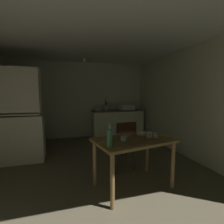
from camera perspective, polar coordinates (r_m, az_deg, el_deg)
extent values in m
plane|color=brown|center=(3.60, -6.39, -16.97)|extent=(5.35, 5.35, 0.00)
cube|color=beige|center=(5.52, -10.50, 3.98)|extent=(4.24, 0.10, 2.42)
cube|color=beige|center=(4.22, 23.08, 2.92)|extent=(0.10, 4.45, 2.42)
cube|color=silver|center=(3.47, -6.93, 23.81)|extent=(4.24, 4.45, 0.10)
cube|color=beige|center=(4.00, -29.95, -8.07)|extent=(1.07, 0.46, 0.97)
cube|color=beige|center=(3.89, -30.77, 6.49)|extent=(0.98, 0.39, 0.89)
cube|color=beige|center=(3.89, -30.45, -0.64)|extent=(0.96, 0.41, 0.02)
cube|color=beige|center=(5.47, 1.76, -4.13)|extent=(1.62, 0.60, 0.86)
cube|color=brown|center=(5.41, 1.77, 0.52)|extent=(1.65, 0.63, 0.03)
sphere|color=#2D2823|center=(5.10, 0.23, -4.40)|extent=(0.02, 0.02, 0.02)
cube|color=white|center=(5.51, 5.13, 1.55)|extent=(0.44, 0.34, 0.15)
cube|color=black|center=(5.51, 5.13, 2.28)|extent=(0.38, 0.28, 0.01)
cylinder|color=#232328|center=(5.34, -2.11, 2.12)|extent=(0.05, 0.05, 0.28)
cylinder|color=#232328|center=(5.27, -1.93, 3.15)|extent=(0.03, 0.12, 0.03)
cylinder|color=#252832|center=(5.39, -2.28, 4.18)|extent=(0.02, 0.16, 0.12)
cylinder|color=#9EB2C6|center=(5.19, -4.70, 0.90)|extent=(0.22, 0.22, 0.08)
cylinder|color=beige|center=(5.35, -2.12, 1.44)|extent=(0.11, 0.11, 0.15)
cube|color=brown|center=(2.53, 7.43, -9.63)|extent=(1.26, 0.92, 0.04)
cube|color=white|center=(2.52, 7.43, -9.26)|extent=(0.98, 0.72, 0.00)
cylinder|color=olive|center=(2.19, 0.13, -22.81)|extent=(0.06, 0.06, 0.71)
cylinder|color=brown|center=(2.76, 20.20, -16.77)|extent=(0.06, 0.06, 0.71)
cylinder|color=olive|center=(2.68, -6.04, -17.17)|extent=(0.06, 0.06, 0.71)
cylinder|color=brown|center=(3.16, 12.00, -13.51)|extent=(0.06, 0.06, 0.71)
cube|color=#392318|center=(3.22, 3.49, -11.62)|extent=(0.43, 0.43, 0.03)
cube|color=#3A1E15|center=(2.99, 5.03, -8.06)|extent=(0.38, 0.06, 0.47)
cylinder|color=#392318|center=(3.51, 4.85, -13.95)|extent=(0.04, 0.04, 0.41)
cylinder|color=#392318|center=(3.38, -0.50, -14.73)|extent=(0.04, 0.04, 0.41)
cylinder|color=#392318|center=(3.23, 7.63, -15.83)|extent=(0.04, 0.04, 0.41)
cylinder|color=#392318|center=(3.09, 1.85, -16.82)|extent=(0.04, 0.04, 0.41)
cylinder|color=beige|center=(2.81, 10.04, -7.32)|extent=(0.14, 0.14, 0.03)
cylinder|color=tan|center=(2.68, 14.66, -7.66)|extent=(0.06, 0.06, 0.08)
cylinder|color=#9EB2C6|center=(2.42, 4.00, -9.16)|extent=(0.08, 0.08, 0.06)
cylinder|color=#9EB2C6|center=(2.67, 12.72, -7.64)|extent=(0.09, 0.09, 0.07)
cylinder|color=#4C7F56|center=(2.14, -0.64, -9.02)|extent=(0.08, 0.08, 0.22)
cylinder|color=#4C7F56|center=(2.11, -0.65, -5.27)|extent=(0.03, 0.03, 0.07)
cube|color=silver|center=(2.69, 5.45, -8.17)|extent=(0.13, 0.14, 0.00)
cube|color=beige|center=(2.38, -3.32, -10.09)|extent=(0.13, 0.08, 0.00)
sphere|color=#F9EFCC|center=(3.63, -9.47, 17.12)|extent=(0.08, 0.08, 0.08)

